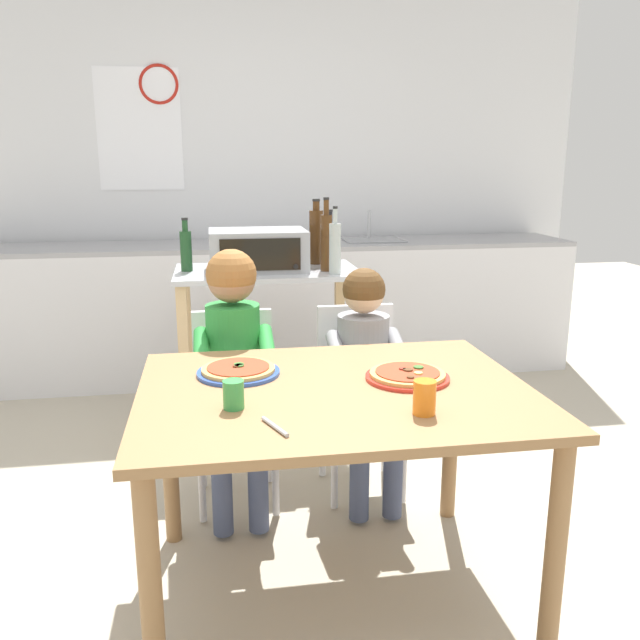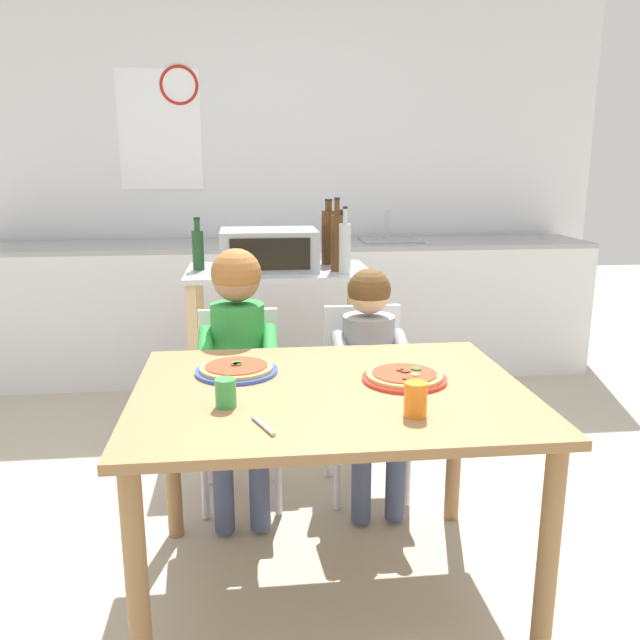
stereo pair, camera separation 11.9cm
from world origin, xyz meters
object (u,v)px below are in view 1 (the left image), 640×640
Objects in this scene: drinking_cup_orange at (424,397)px; child_in_grey_shirt at (366,358)px; bottle_tall_green_wine at (186,249)px; pizza_plate_blue_rimmed at (238,371)px; bottle_slim_sauce at (335,248)px; kitchen_island_cart at (268,327)px; serving_spoon at (275,427)px; bottle_brown_beer at (329,245)px; drinking_cup_green at (234,394)px; toaster_oven at (258,250)px; bottle_clear_vinegar at (316,236)px; child_in_green_shirt at (234,349)px; dining_table at (335,416)px; bottle_dark_olive_oil at (326,241)px; pizza_plate_red_rimmed at (407,375)px; dining_chair_left at (235,393)px; dining_chair_right at (359,384)px.

child_in_grey_shirt is at bearing 87.26° from drinking_cup_orange.
bottle_tall_green_wine reaches higher than pizza_plate_blue_rimmed.
drinking_cup_orange is at bearing -90.59° from bottle_slim_sauce.
serving_spoon is (-0.13, -1.68, 0.15)m from kitchen_island_cart.
bottle_slim_sauce is 1.58m from serving_spoon.
drinking_cup_orange is 0.43m from serving_spoon.
child_in_grey_shirt is (0.35, -0.77, 0.04)m from kitchen_island_cart.
bottle_brown_beer is 3.53× the size of drinking_cup_green.
toaster_oven reaches higher than serving_spoon.
bottle_slim_sauce is 0.35m from bottle_clear_vinegar.
bottle_clear_vinegar is (0.69, 0.13, 0.04)m from bottle_tall_green_wine.
bottle_brown_beer reaches higher than toaster_oven.
bottle_tall_green_wine is at bearing 99.34° from pizza_plate_blue_rimmed.
kitchen_island_cart is 10.98× the size of drinking_cup_green.
bottle_clear_vinegar reaches higher than child_in_green_shirt.
dining_table is at bearing -99.43° from bottle_brown_beer.
bottle_tall_green_wine is 0.76m from bottle_slim_sauce.
bottle_dark_olive_oil reaches higher than serving_spoon.
dining_table is 4.47× the size of pizza_plate_red_rimmed.
kitchen_island_cart is 0.75× the size of dining_table.
bottle_tall_green_wine is 1.58m from pizza_plate_red_rimmed.
bottle_brown_beer is at bearing -0.91° from bottle_tall_green_wine.
bottle_dark_olive_oil reaches higher than kitchen_island_cart.
bottle_brown_beer is at bearing 69.90° from drinking_cup_green.
bottle_tall_green_wine is 0.33× the size of dining_chair_left.
serving_spoon is (-0.22, -0.29, 0.10)m from dining_table.
kitchen_island_cart is 0.56m from bottle_clear_vinegar.
toaster_oven is at bearing 87.21° from serving_spoon.
bottle_clear_vinegar reaches higher than toaster_oven.
toaster_oven reaches higher than kitchen_island_cart.
bottle_tall_green_wine is at bearing 133.58° from child_in_grey_shirt.
drinking_cup_orange is at bearing -92.74° from child_in_grey_shirt.
child_in_grey_shirt is 0.71m from pizza_plate_blue_rimmed.
pizza_plate_blue_rimmed is 0.57m from pizza_plate_red_rimmed.
pizza_plate_red_rimmed is (0.55, -0.69, 0.28)m from dining_chair_left.
kitchen_island_cart is 1.54m from drinking_cup_green.
toaster_oven is 0.93m from child_in_grey_shirt.
toaster_oven is 0.39× the size of dining_table.
bottle_dark_olive_oil is at bearing -17.35° from kitchen_island_cart.
bottle_tall_green_wine is 0.70m from bottle_clear_vinegar.
serving_spoon is at bearing -114.45° from dining_chair_right.
dining_chair_left is at bearing 88.21° from drinking_cup_green.
dining_chair_right is at bearing -84.50° from bottle_dark_olive_oil.
bottle_tall_green_wine is (-0.36, 0.03, 0.01)m from toaster_oven.
dining_chair_right is at bearing -86.53° from bottle_slim_sauce.
child_in_green_shirt is at bearing -126.08° from bottle_dark_olive_oil.
bottle_slim_sauce is (0.36, -0.19, 0.03)m from toaster_oven.
bottle_clear_vinegar reaches higher than pizza_plate_red_rimmed.
bottle_slim_sauce is at bearing 41.62° from dining_chair_left.
toaster_oven is at bearing -177.28° from bottle_brown_beer.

